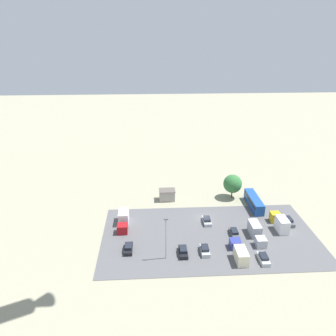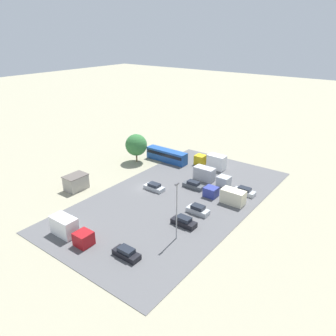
# 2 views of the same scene
# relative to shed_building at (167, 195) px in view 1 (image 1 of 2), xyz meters

# --- Properties ---
(ground_plane) EXTENTS (400.00, 400.00, 0.00)m
(ground_plane) POSITION_rel_shed_building_xyz_m (-9.35, 11.46, -1.61)
(ground_plane) COLOR gray
(parking_lot_surface) EXTENTS (52.43, 28.80, 0.08)m
(parking_lot_surface) POSITION_rel_shed_building_xyz_m (-9.35, 19.68, -1.57)
(parking_lot_surface) COLOR #565659
(parking_lot_surface) RESTS_ON ground
(shed_building) EXTENTS (4.79, 3.47, 3.21)m
(shed_building) POSITION_rel_shed_building_xyz_m (0.00, 0.00, 0.00)
(shed_building) COLOR #9E998E
(shed_building) RESTS_ON ground
(bus) EXTENTS (2.61, 11.52, 3.03)m
(bus) POSITION_rel_shed_building_xyz_m (-24.58, 5.69, 0.10)
(bus) COLOR #1E4C9E
(bus) RESTS_ON ground
(parked_car_0) EXTENTS (1.84, 4.45, 1.54)m
(parked_car_0) POSITION_rel_shed_building_xyz_m (10.19, 24.53, -0.89)
(parked_car_0) COLOR black
(parked_car_0) RESTS_ON ground
(parked_car_1) EXTENTS (1.85, 4.53, 1.63)m
(parked_car_1) POSITION_rel_shed_building_xyz_m (-2.17, 26.50, -0.85)
(parked_car_1) COLOR black
(parked_car_1) RESTS_ON ground
(parked_car_2) EXTENTS (1.93, 4.54, 1.46)m
(parked_car_2) POSITION_rel_shed_building_xyz_m (-9.70, 13.65, -0.92)
(parked_car_2) COLOR #ADB2B7
(parked_car_2) RESTS_ON ground
(parked_car_3) EXTENTS (1.83, 4.56, 1.51)m
(parked_car_3) POSITION_rel_shed_building_xyz_m (-19.42, 29.88, -0.91)
(parked_car_3) COLOR #ADB2B7
(parked_car_3) RESTS_ON ground
(parked_car_4) EXTENTS (1.89, 4.26, 1.61)m
(parked_car_4) POSITION_rel_shed_building_xyz_m (-7.11, 26.27, -0.86)
(parked_car_4) COLOR #ADB2B7
(parked_car_4) RESTS_ON ground
(parked_car_5) EXTENTS (1.92, 4.75, 1.64)m
(parked_car_5) POSITION_rel_shed_building_xyz_m (-30.86, 15.24, -0.85)
(parked_car_5) COLOR #4C5156
(parked_car_5) RESTS_ON ground
(parked_car_6) EXTENTS (1.73, 4.67, 1.56)m
(parked_car_6) POSITION_rel_shed_building_xyz_m (-15.46, 19.84, -0.88)
(parked_car_6) COLOR #4C5156
(parked_car_6) RESTS_ON ground
(parked_truck_0) EXTENTS (2.42, 8.06, 3.52)m
(parked_truck_0) POSITION_rel_shed_building_xyz_m (-27.80, 17.23, 0.08)
(parked_truck_0) COLOR gold
(parked_truck_0) RESTS_ON ground
(parked_truck_1) EXTENTS (2.55, 8.46, 3.22)m
(parked_truck_1) POSITION_rel_shed_building_xyz_m (12.06, 13.54, -0.06)
(parked_truck_1) COLOR maroon
(parked_truck_1) RESTS_ON ground
(parked_truck_2) EXTENTS (2.35, 8.62, 2.99)m
(parked_truck_2) POSITION_rel_shed_building_xyz_m (-20.54, 20.89, -0.16)
(parked_truck_2) COLOR #ADB2B7
(parked_truck_2) RESTS_ON ground
(parked_truck_3) EXTENTS (2.41, 8.58, 2.85)m
(parked_truck_3) POSITION_rel_shed_building_xyz_m (-14.44, 28.34, -0.23)
(parked_truck_3) COLOR navy
(parked_truck_3) RESTS_ON ground
(tree_near_shed) EXTENTS (5.54, 5.54, 7.35)m
(tree_near_shed) POSITION_rel_shed_building_xyz_m (-19.65, -0.34, 2.96)
(tree_near_shed) COLOR brown
(tree_near_shed) RESTS_ON ground
(light_pole_lot_centre) EXTENTS (0.90, 0.28, 9.99)m
(light_pole_lot_centre) POSITION_rel_shed_building_xyz_m (1.79, 27.73, 3.90)
(light_pole_lot_centre) COLOR gray
(light_pole_lot_centre) RESTS_ON ground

